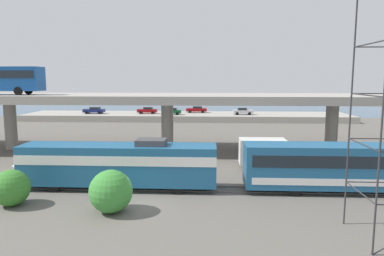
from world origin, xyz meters
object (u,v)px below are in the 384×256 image
Objects in this scene: parked_car_0 at (197,109)px; parked_car_3 at (172,111)px; train_locomotive at (109,162)px; parked_car_2 at (94,110)px; parked_car_1 at (147,110)px; service_truck_east at (271,153)px; parked_car_4 at (243,111)px; train_coach_lead at (384,166)px.

parked_car_0 is 7.24m from parked_car_3.
train_locomotive reaches higher than parked_car_2.
parked_car_3 is (17.62, -1.46, -0.00)m from parked_car_2.
parked_car_3 is at bearing 160.74° from parked_car_1.
service_truck_east is 41.93m from parked_car_4.
train_coach_lead is 55.95m from parked_car_0.
train_coach_lead reaches higher than parked_car_0.
parked_car_1 and parked_car_3 have the same top height.
parked_car_4 is (15.39, 49.27, -0.11)m from train_locomotive.
parked_car_2 and parked_car_3 have the same top height.
train_coach_lead is 53.13m from parked_car_3.
parked_car_1 is at bearing 115.27° from service_truck_east.
parked_car_0 is at bearing -135.98° from parked_car_3.
train_coach_lead is at bearing 128.66° from parked_car_2.
parked_car_4 is (10.21, -4.04, -0.00)m from parked_car_0.
service_truck_east reaches higher than parked_car_1.
train_locomotive is at bearing 90.02° from parked_car_3.
parked_car_3 is at bearing -65.32° from train_coach_lead.
service_truck_east is at bearing -153.17° from train_locomotive.
train_coach_lead is at bearing -82.18° from parked_car_4.
parked_car_4 is (21.14, -1.02, 0.00)m from parked_car_1.
parked_car_3 is at bearing -176.35° from parked_car_4.
parked_car_2 is at bearing 8.89° from parked_car_0.
train_coach_lead is at bearing -180.00° from train_locomotive.
parked_car_0 is (5.18, 53.31, -0.11)m from train_locomotive.
service_truck_east is at bearing -91.20° from parked_car_4.
train_locomotive is 50.61m from parked_car_1.
train_locomotive is 3.99× the size of parked_car_1.
parked_car_4 is at bearing -176.35° from parked_car_3.
parked_car_1 is 6.07m from parked_car_3.
train_locomotive is at bearing 96.52° from parked_car_1.
service_truck_east reaches higher than parked_car_4.
parked_car_0 is 1.16× the size of parked_car_3.
service_truck_east is 1.68× the size of parked_car_3.
service_truck_east is 46.91m from parked_car_0.
parked_car_3 is (-5.20, -5.03, -0.00)m from parked_car_0.
parked_car_0 is 1.09× the size of parked_car_1.
parked_car_2 is (-22.82, -3.57, -0.00)m from parked_car_0.
train_locomotive reaches higher than train_coach_lead.
train_coach_lead is 10.61m from service_truck_east.
train_locomotive reaches higher than parked_car_4.
train_coach_lead is 3.24× the size of service_truck_east.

